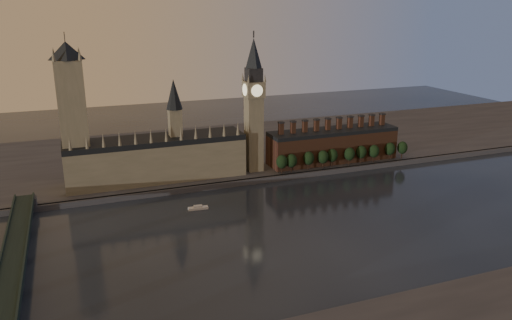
{
  "coord_description": "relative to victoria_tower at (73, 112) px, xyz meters",
  "views": [
    {
      "loc": [
        -121.22,
        -241.99,
        127.03
      ],
      "look_at": [
        -8.95,
        55.0,
        29.87
      ],
      "focal_mm": 35.0,
      "sensor_mm": 36.0,
      "label": 1
    }
  ],
  "objects": [
    {
      "name": "embankment_tree_6",
      "position": [
        218.87,
        -19.54,
        -45.62
      ],
      "size": [
        8.6,
        8.6,
        14.88
      ],
      "color": "black",
      "rests_on": "north_bank"
    },
    {
      "name": "big_ben",
      "position": [
        130.0,
        -5.0,
        -2.26
      ],
      "size": [
        15.0,
        15.0,
        107.0
      ],
      "color": "gray",
      "rests_on": "north_bank"
    },
    {
      "name": "embankment_tree_2",
      "position": [
        170.58,
        -20.01,
        -45.62
      ],
      "size": [
        8.6,
        8.6,
        14.88
      ],
      "color": "black",
      "rests_on": "north_bank"
    },
    {
      "name": "embankment_tree_8",
      "position": [
        246.86,
        -19.58,
        -45.62
      ],
      "size": [
        8.6,
        8.6,
        14.88
      ],
      "color": "black",
      "rests_on": "north_bank"
    },
    {
      "name": "embankment_tree_0",
      "position": [
        146.98,
        -21.14,
        -45.62
      ],
      "size": [
        8.6,
        8.6,
        14.88
      ],
      "color": "black",
      "rests_on": "north_bank"
    },
    {
      "name": "river_boat",
      "position": [
        70.72,
        -58.8,
        -58.08
      ],
      "size": [
        13.38,
        4.92,
        2.62
      ],
      "rotation": [
        0.0,
        0.0,
        -0.09
      ],
      "color": "silver",
      "rests_on": "ground"
    },
    {
      "name": "embankment_tree_7",
      "position": [
        230.01,
        -21.18,
        -45.62
      ],
      "size": [
        8.6,
        8.6,
        14.88
      ],
      "color": "black",
      "rests_on": "north_bank"
    },
    {
      "name": "embankment_tree_9",
      "position": [
        258.78,
        -20.34,
        -45.62
      ],
      "size": [
        8.6,
        8.6,
        14.88
      ],
      "color": "black",
      "rests_on": "north_bank"
    },
    {
      "name": "chimney_block",
      "position": [
        200.0,
        -5.0,
        -41.27
      ],
      "size": [
        110.0,
        25.0,
        37.0
      ],
      "color": "brown",
      "rests_on": "north_bank"
    },
    {
      "name": "victoria_tower",
      "position": [
        0.0,
        0.0,
        0.0
      ],
      "size": [
        24.0,
        24.0,
        108.0
      ],
      "color": "gray",
      "rests_on": "north_bank"
    },
    {
      "name": "embankment_tree_5",
      "position": [
        206.82,
        -21.2,
        -45.62
      ],
      "size": [
        8.6,
        8.6,
        14.88
      ],
      "color": "black",
      "rests_on": "north_bank"
    },
    {
      "name": "embankment_tree_4",
      "position": [
        191.83,
        -19.73,
        -45.62
      ],
      "size": [
        8.6,
        8.6,
        14.88
      ],
      "color": "black",
      "rests_on": "north_bank"
    },
    {
      "name": "embankment_tree_1",
      "position": [
        155.07,
        -21.41,
        -45.62
      ],
      "size": [
        8.6,
        8.6,
        14.88
      ],
      "color": "black",
      "rests_on": "north_bank"
    },
    {
      "name": "palace_of_westminster",
      "position": [
        55.59,
        -0.09,
        -37.46
      ],
      "size": [
        130.0,
        30.3,
        74.0
      ],
      "color": "gray",
      "rests_on": "north_bank"
    },
    {
      "name": "ground",
      "position": [
        120.0,
        -115.0,
        -59.09
      ],
      "size": [
        900.0,
        900.0,
        0.0
      ],
      "primitive_type": "plane",
      "color": "black",
      "rests_on": "ground"
    },
    {
      "name": "north_bank",
      "position": [
        120.0,
        63.04,
        -57.09
      ],
      "size": [
        900.0,
        182.0,
        4.0
      ],
      "color": "#4A4B4F",
      "rests_on": "ground"
    },
    {
      "name": "embankment_tree_3",
      "position": [
        182.79,
        -20.98,
        -45.62
      ],
      "size": [
        8.6,
        8.6,
        14.88
      ],
      "color": "black",
      "rests_on": "north_bank"
    },
    {
      "name": "westminster_bridge",
      "position": [
        -35.0,
        -117.7,
        -51.65
      ],
      "size": [
        14.0,
        200.0,
        11.55
      ],
      "color": "#1B2A26",
      "rests_on": "ground"
    }
  ]
}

